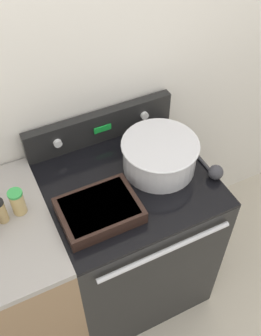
{
  "coord_description": "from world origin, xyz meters",
  "views": [
    {
      "loc": [
        -0.51,
        -0.73,
        2.32
      ],
      "look_at": [
        0.02,
        0.36,
        1.01
      ],
      "focal_mm": 42.0,
      "sensor_mm": 36.0,
      "label": 1
    }
  ],
  "objects_px": {
    "mixing_bowl": "(160,154)",
    "casserole_dish": "(99,210)",
    "ladle": "(213,170)",
    "spice_jar_green_cap": "(18,202)",
    "spice_jar_black_cap": "(1,211)"
  },
  "relations": [
    {
      "from": "ladle",
      "to": "spice_jar_black_cap",
      "type": "height_order",
      "value": "spice_jar_black_cap"
    },
    {
      "from": "ladle",
      "to": "spice_jar_green_cap",
      "type": "relative_size",
      "value": 2.48
    },
    {
      "from": "mixing_bowl",
      "to": "spice_jar_black_cap",
      "type": "bearing_deg",
      "value": 179.23
    },
    {
      "from": "casserole_dish",
      "to": "spice_jar_black_cap",
      "type": "xyz_separation_m",
      "value": [
        -0.37,
        0.15,
        0.04
      ]
    },
    {
      "from": "casserole_dish",
      "to": "spice_jar_black_cap",
      "type": "height_order",
      "value": "spice_jar_black_cap"
    },
    {
      "from": "spice_jar_green_cap",
      "to": "mixing_bowl",
      "type": "bearing_deg",
      "value": -2.13
    },
    {
      "from": "mixing_bowl",
      "to": "spice_jar_green_cap",
      "type": "relative_size",
      "value": 2.89
    },
    {
      "from": "ladle",
      "to": "spice_jar_green_cap",
      "type": "height_order",
      "value": "spice_jar_green_cap"
    },
    {
      "from": "spice_jar_green_cap",
      "to": "spice_jar_black_cap",
      "type": "xyz_separation_m",
      "value": [
        -0.07,
        -0.01,
        -0.0
      ]
    },
    {
      "from": "spice_jar_green_cap",
      "to": "spice_jar_black_cap",
      "type": "bearing_deg",
      "value": -168.83
    },
    {
      "from": "spice_jar_green_cap",
      "to": "spice_jar_black_cap",
      "type": "height_order",
      "value": "spice_jar_green_cap"
    },
    {
      "from": "mixing_bowl",
      "to": "casserole_dish",
      "type": "height_order",
      "value": "mixing_bowl"
    },
    {
      "from": "casserole_dish",
      "to": "ladle",
      "type": "bearing_deg",
      "value": -1.93
    },
    {
      "from": "casserole_dish",
      "to": "spice_jar_green_cap",
      "type": "height_order",
      "value": "spice_jar_green_cap"
    },
    {
      "from": "casserole_dish",
      "to": "ladle",
      "type": "xyz_separation_m",
      "value": [
        0.56,
        -0.02,
        -0.01
      ]
    }
  ]
}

